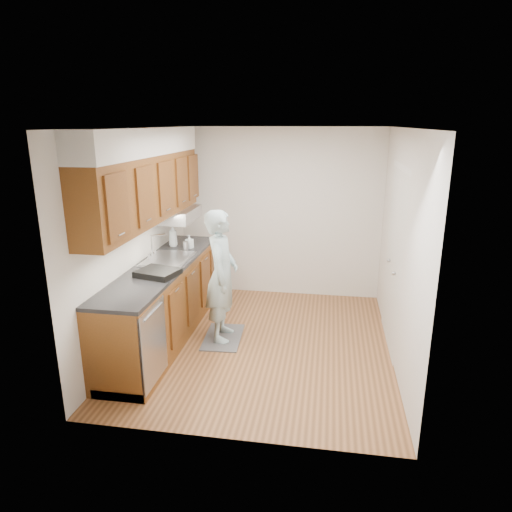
{
  "coord_description": "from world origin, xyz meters",
  "views": [
    {
      "loc": [
        0.73,
        -4.91,
        2.56
      ],
      "look_at": [
        -0.11,
        0.25,
        1.02
      ],
      "focal_mm": 32.0,
      "sensor_mm": 36.0,
      "label": 1
    }
  ],
  "objects_px": {
    "soap_bottle_a": "(173,235)",
    "steel_can": "(186,246)",
    "person": "(222,267)",
    "soap_bottle_b": "(189,242)",
    "dish_rack": "(158,273)"
  },
  "relations": [
    {
      "from": "soap_bottle_b",
      "to": "steel_can",
      "type": "bearing_deg",
      "value": -94.57
    },
    {
      "from": "soap_bottle_b",
      "to": "steel_can",
      "type": "xyz_separation_m",
      "value": [
        -0.01,
        -0.13,
        -0.03
      ]
    },
    {
      "from": "person",
      "to": "steel_can",
      "type": "bearing_deg",
      "value": 44.57
    },
    {
      "from": "soap_bottle_a",
      "to": "steel_can",
      "type": "bearing_deg",
      "value": -39.42
    },
    {
      "from": "soap_bottle_a",
      "to": "person",
      "type": "bearing_deg",
      "value": -40.84
    },
    {
      "from": "soap_bottle_b",
      "to": "steel_can",
      "type": "relative_size",
      "value": 1.47
    },
    {
      "from": "dish_rack",
      "to": "soap_bottle_a",
      "type": "bearing_deg",
      "value": 115.38
    },
    {
      "from": "soap_bottle_b",
      "to": "soap_bottle_a",
      "type": "bearing_deg",
      "value": 166.22
    },
    {
      "from": "person",
      "to": "soap_bottle_a",
      "type": "xyz_separation_m",
      "value": [
        -0.84,
        0.73,
        0.18
      ]
    },
    {
      "from": "soap_bottle_a",
      "to": "steel_can",
      "type": "distance_m",
      "value": 0.32
    },
    {
      "from": "soap_bottle_a",
      "to": "soap_bottle_b",
      "type": "height_order",
      "value": "soap_bottle_a"
    },
    {
      "from": "person",
      "to": "soap_bottle_a",
      "type": "relative_size",
      "value": 5.99
    },
    {
      "from": "person",
      "to": "soap_bottle_b",
      "type": "height_order",
      "value": "person"
    },
    {
      "from": "soap_bottle_a",
      "to": "steel_can",
      "type": "xyz_separation_m",
      "value": [
        0.24,
        -0.19,
        -0.09
      ]
    },
    {
      "from": "soap_bottle_b",
      "to": "dish_rack",
      "type": "xyz_separation_m",
      "value": [
        -0.0,
        -1.15,
        -0.06
      ]
    }
  ]
}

